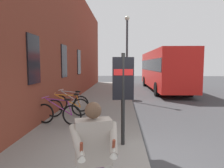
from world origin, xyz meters
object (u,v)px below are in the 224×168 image
(bicycle_end_of_row, at_px, (71,102))
(pedestrian_near_bus, at_px, (125,81))
(city_bus, at_px, (164,68))
(tourist_with_hotdogs, at_px, (94,149))
(bicycle_nearest_sign, at_px, (58,113))
(bicycle_by_door, at_px, (67,107))
(street_lamp, at_px, (127,50))
(transit_info_sign, at_px, (123,84))

(bicycle_end_of_row, distance_m, pedestrian_near_bus, 4.83)
(bicycle_end_of_row, height_order, city_bus, city_bus)
(bicycle_end_of_row, bearing_deg, pedestrian_near_bus, -32.17)
(bicycle_end_of_row, distance_m, tourist_with_hotdogs, 6.81)
(bicycle_nearest_sign, xyz_separation_m, tourist_with_hotdogs, (-4.40, -1.87, 0.62))
(pedestrian_near_bus, bearing_deg, bicycle_end_of_row, 147.83)
(bicycle_end_of_row, xyz_separation_m, pedestrian_near_bus, (4.05, -2.55, 0.68))
(bicycle_by_door, distance_m, city_bus, 11.43)
(bicycle_by_door, bearing_deg, street_lamp, -29.34)
(bicycle_end_of_row, bearing_deg, city_bus, -34.09)
(bicycle_by_door, distance_m, transit_info_sign, 3.79)
(transit_info_sign, bearing_deg, bicycle_by_door, 38.54)
(bicycle_by_door, xyz_separation_m, bicycle_end_of_row, (0.99, 0.12, 0.00))
(street_lamp, bearing_deg, bicycle_nearest_sign, 155.50)
(bicycle_by_door, height_order, transit_info_sign, transit_info_sign)
(bicycle_by_door, xyz_separation_m, pedestrian_near_bus, (5.04, -2.43, 0.68))
(bicycle_by_door, height_order, bicycle_end_of_row, same)
(bicycle_nearest_sign, height_order, bicycle_end_of_row, same)
(transit_info_sign, xyz_separation_m, street_lamp, (7.28, -0.27, 1.39))
(bicycle_by_door, relative_size, city_bus, 0.16)
(pedestrian_near_bus, height_order, tourist_with_hotdogs, pedestrian_near_bus)
(bicycle_by_door, height_order, city_bus, city_bus)
(street_lamp, bearing_deg, bicycle_end_of_row, 142.95)
(bicycle_by_door, distance_m, street_lamp, 5.74)
(city_bus, bearing_deg, bicycle_by_door, 149.19)
(bicycle_end_of_row, distance_m, street_lamp, 5.07)
(bicycle_by_door, height_order, tourist_with_hotdogs, tourist_with_hotdogs)
(transit_info_sign, relative_size, street_lamp, 0.48)
(bicycle_nearest_sign, height_order, transit_info_sign, transit_info_sign)
(bicycle_nearest_sign, xyz_separation_m, transit_info_sign, (-1.71, -2.27, 1.21))
(bicycle_nearest_sign, distance_m, pedestrian_near_bus, 6.65)
(pedestrian_near_bus, relative_size, street_lamp, 0.35)
(tourist_with_hotdogs, bearing_deg, bicycle_by_door, 18.56)
(city_bus, bearing_deg, pedestrian_near_bus, 144.34)
(bicycle_nearest_sign, height_order, street_lamp, street_lamp)
(transit_info_sign, bearing_deg, pedestrian_near_bus, -1.40)
(city_bus, bearing_deg, bicycle_nearest_sign, 151.71)
(transit_info_sign, relative_size, pedestrian_near_bus, 1.38)
(bicycle_end_of_row, xyz_separation_m, city_bus, (8.76, -5.92, 1.41))
(bicycle_by_door, distance_m, tourist_with_hotdogs, 5.84)
(bicycle_by_door, distance_m, pedestrian_near_bus, 5.63)
(bicycle_by_door, bearing_deg, city_bus, -30.81)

